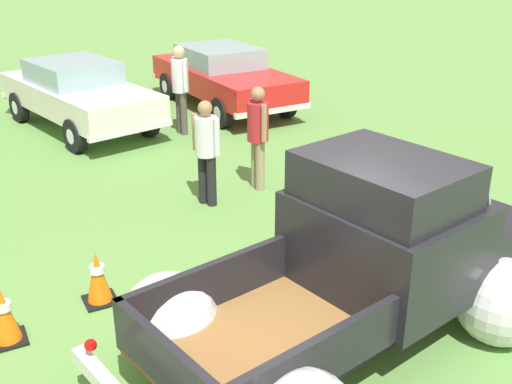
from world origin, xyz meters
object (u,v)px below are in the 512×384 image
object	(u,v)px
show_car_2	(223,75)
spectator_1	(258,132)
show_car_1	(78,92)
lane_cone_0	(98,278)
lane_cone_1	(4,315)
spectator_0	(206,147)
vintage_pickup_truck	(365,271)
spectator_2	(180,84)

from	to	relation	value
show_car_2	spectator_1	size ratio (longest dim) A/B	2.75
show_car_1	show_car_2	distance (m)	3.45
spectator_1	show_car_1	bearing A→B (deg)	112.99
show_car_1	spectator_1	xyz separation A→B (m)	(1.77, -4.78, 0.18)
lane_cone_0	lane_cone_1	world-z (taller)	same
show_car_2	lane_cone_1	distance (m)	9.46
spectator_0	lane_cone_1	bearing A→B (deg)	-169.12
vintage_pickup_truck	spectator_2	distance (m)	7.53
spectator_1	spectator_0	bearing A→B (deg)	-165.66
spectator_1	spectator_2	size ratio (longest dim) A/B	0.93
spectator_0	lane_cone_1	xyz separation A→B (m)	(-3.23, -2.26, -0.62)
spectator_1	lane_cone_1	size ratio (longest dim) A/B	2.68
show_car_1	lane_cone_1	distance (m)	7.65
show_car_2	spectator_1	bearing A→B (deg)	-21.28
show_car_1	spectator_1	bearing A→B (deg)	7.42
spectator_2	lane_cone_0	xyz separation A→B (m)	(-3.20, -5.57, -0.74)
lane_cone_1	show_car_1	bearing A→B (deg)	71.37
spectator_1	lane_cone_0	world-z (taller)	spectator_1
spectator_1	lane_cone_1	xyz separation A→B (m)	(-4.21, -2.46, -0.65)
show_car_2	lane_cone_1	xyz separation A→B (m)	(-5.89, -7.39, -0.47)
show_car_1	lane_cone_0	size ratio (longest dim) A/B	7.37
show_car_2	spectator_0	world-z (taller)	spectator_0
show_car_2	lane_cone_0	bearing A→B (deg)	-36.89
spectator_1	lane_cone_0	xyz separation A→B (m)	(-3.18, -2.17, -0.65)
show_car_2	lane_cone_0	xyz separation A→B (m)	(-4.86, -7.10, -0.47)
spectator_0	lane_cone_0	bearing A→B (deg)	-162.32
vintage_pickup_truck	lane_cone_0	distance (m)	2.97
show_car_1	spectator_0	distance (m)	5.05
lane_cone_1	spectator_2	bearing A→B (deg)	54.22
vintage_pickup_truck	show_car_1	bearing A→B (deg)	83.67
spectator_1	lane_cone_1	world-z (taller)	spectator_1
show_car_1	lane_cone_1	bearing A→B (deg)	-31.54
show_car_1	show_car_2	bearing A→B (deg)	79.59
show_car_2	spectator_2	distance (m)	2.27
spectator_1	lane_cone_1	distance (m)	4.92
vintage_pickup_truck	lane_cone_1	xyz separation A→B (m)	(-3.27, 1.60, -0.45)
spectator_1	spectator_2	bearing A→B (deg)	92.42
show_car_2	spectator_2	bearing A→B (deg)	-49.95
spectator_0	show_car_2	bearing A→B (deg)	38.50
spectator_2	lane_cone_0	bearing A→B (deg)	54.09
vintage_pickup_truck	spectator_2	xyz separation A→B (m)	(0.96, 7.47, 0.29)
spectator_0	show_car_1	bearing A→B (deg)	74.88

